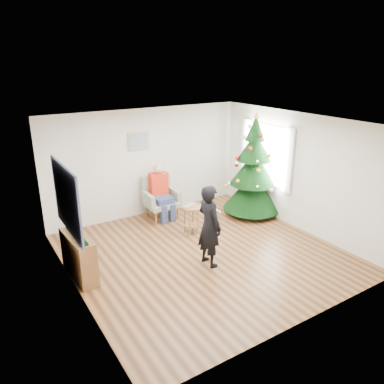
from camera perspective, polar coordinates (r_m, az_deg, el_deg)
floor at (r=7.58m, az=1.80°, el=-9.29°), size 5.00×5.00×0.00m
ceiling at (r=6.72m, az=2.04°, el=10.49°), size 5.00×5.00×0.00m
wall_back at (r=9.13m, az=-6.92°, el=4.47°), size 5.00×0.00×5.00m
wall_front at (r=5.34m, az=17.23°, el=-7.67°), size 5.00×0.00×5.00m
wall_left at (r=6.10m, az=-18.00°, el=-4.21°), size 0.00×5.00×5.00m
wall_right at (r=8.64m, az=15.82°, el=2.97°), size 0.00×5.00×5.00m
window_panel at (r=9.23m, az=11.25°, el=5.69°), size 0.04×1.30×1.40m
curtains at (r=9.21m, az=11.11°, el=5.67°), size 0.05×1.75×1.50m
christmas_tree at (r=9.17m, az=9.32°, el=3.36°), size 1.40×1.40×2.52m
stool at (r=8.27m, az=-0.12°, el=-4.22°), size 0.42×0.42×0.63m
laptop at (r=8.14m, az=-0.12°, el=-2.13°), size 0.40×0.32×0.03m
armchair at (r=9.10m, az=-4.83°, el=-1.64°), size 0.81×0.73×1.02m
seated_person at (r=8.94m, az=-4.72°, el=0.09°), size 0.44×0.64×1.33m
standing_man at (r=6.88m, az=2.65°, el=-5.19°), size 0.41×0.60×1.57m
game_controller at (r=6.84m, az=3.98°, el=-2.98°), size 0.05×0.13×0.04m
console at (r=6.93m, az=-16.84°, el=-9.43°), size 0.38×1.02×0.80m
garland at (r=6.74m, az=-17.19°, el=-6.30°), size 0.14×0.90×0.14m
tapestry at (r=6.29m, az=-18.60°, el=-1.09°), size 0.03×1.50×1.15m
framed_picture at (r=8.89m, az=-8.13°, el=7.65°), size 0.52×0.05×0.42m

